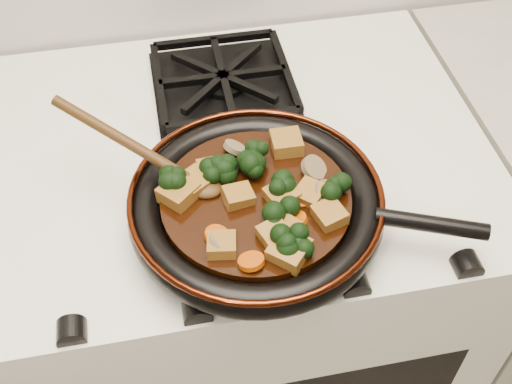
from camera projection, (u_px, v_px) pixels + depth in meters
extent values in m
cube|color=white|center=(243.00, 302.00, 1.32)|extent=(0.76, 0.60, 0.90)
cylinder|color=black|center=(256.00, 210.00, 0.85)|extent=(0.31, 0.31, 0.01)
torus|color=black|center=(256.00, 206.00, 0.84)|extent=(0.34, 0.34, 0.04)
torus|color=#431709|center=(256.00, 196.00, 0.83)|extent=(0.33, 0.33, 0.01)
cylinder|color=black|center=(431.00, 224.00, 0.80)|extent=(0.14, 0.07, 0.02)
cylinder|color=black|center=(256.00, 203.00, 0.84)|extent=(0.25, 0.25, 0.02)
cube|color=#916221|center=(329.00, 215.00, 0.80)|extent=(0.05, 0.05, 0.02)
cube|color=#916221|center=(286.00, 143.00, 0.89)|extent=(0.04, 0.05, 0.03)
cube|color=#916221|center=(195.00, 183.00, 0.84)|extent=(0.05, 0.05, 0.02)
cube|color=#916221|center=(238.00, 197.00, 0.82)|extent=(0.04, 0.04, 0.02)
cube|color=#916221|center=(310.00, 194.00, 0.82)|extent=(0.05, 0.05, 0.03)
cube|color=#916221|center=(282.00, 196.00, 0.82)|extent=(0.05, 0.05, 0.02)
cube|color=#916221|center=(222.00, 245.00, 0.77)|extent=(0.04, 0.04, 0.02)
cube|color=#916221|center=(289.00, 251.00, 0.76)|extent=(0.06, 0.06, 0.03)
cube|color=#916221|center=(284.00, 230.00, 0.79)|extent=(0.05, 0.05, 0.03)
cube|color=#916221|center=(211.00, 171.00, 0.85)|extent=(0.04, 0.04, 0.02)
cube|color=#916221|center=(179.00, 193.00, 0.82)|extent=(0.06, 0.06, 0.03)
cube|color=#916221|center=(276.00, 237.00, 0.78)|extent=(0.05, 0.05, 0.03)
cylinder|color=#BD4705|center=(217.00, 235.00, 0.78)|extent=(0.03, 0.03, 0.01)
cylinder|color=#BD4705|center=(302.00, 197.00, 0.82)|extent=(0.03, 0.03, 0.02)
cylinder|color=#BD4705|center=(251.00, 261.00, 0.76)|extent=(0.03, 0.03, 0.02)
cylinder|color=#BD4705|center=(197.00, 187.00, 0.84)|extent=(0.03, 0.03, 0.01)
cylinder|color=#BD4705|center=(295.00, 221.00, 0.80)|extent=(0.03, 0.03, 0.02)
cylinder|color=olive|center=(234.00, 147.00, 0.88)|extent=(0.04, 0.04, 0.02)
cylinder|color=olive|center=(326.00, 194.00, 0.83)|extent=(0.05, 0.05, 0.03)
cylinder|color=olive|center=(314.00, 168.00, 0.86)|extent=(0.05, 0.05, 0.03)
cylinder|color=olive|center=(188.00, 183.00, 0.84)|extent=(0.03, 0.04, 0.03)
cylinder|color=olive|center=(221.00, 244.00, 0.77)|extent=(0.04, 0.04, 0.03)
ellipsoid|color=#41270E|center=(202.00, 186.00, 0.84)|extent=(0.07, 0.07, 0.02)
cylinder|color=#41270E|center=(128.00, 143.00, 0.84)|extent=(0.02, 0.02, 0.22)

